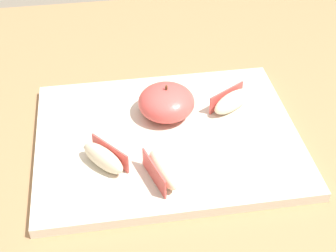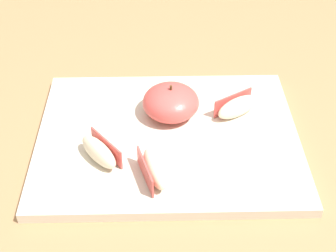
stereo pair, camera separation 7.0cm
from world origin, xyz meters
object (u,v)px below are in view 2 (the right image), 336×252
object	(u,v)px
cutting_board	(168,140)
apple_wedge_right	(238,107)
apple_wedge_front	(154,169)
apple_wedge_middle	(99,151)
apple_half_skin_up	(171,102)

from	to	relation	value
cutting_board	apple_wedge_right	size ratio (longest dim) A/B	5.11
apple_wedge_front	apple_wedge_middle	size ratio (longest dim) A/B	1.07
cutting_board	apple_half_skin_up	size ratio (longest dim) A/B	4.46
apple_half_skin_up	cutting_board	bearing A→B (deg)	-96.05
apple_wedge_front	apple_wedge_middle	xyz separation A→B (m)	(-0.08, 0.04, 0.00)
cutting_board	apple_wedge_front	world-z (taller)	apple_wedge_front
apple_half_skin_up	apple_wedge_front	world-z (taller)	apple_half_skin_up
cutting_board	apple_half_skin_up	world-z (taller)	apple_half_skin_up
apple_wedge_right	apple_wedge_front	distance (m)	0.18
cutting_board	apple_wedge_front	bearing A→B (deg)	-103.95
apple_half_skin_up	apple_wedge_middle	world-z (taller)	apple_half_skin_up
apple_half_skin_up	apple_wedge_right	distance (m)	0.10
apple_wedge_right	apple_wedge_front	size ratio (longest dim) A/B	0.98
apple_wedge_front	apple_wedge_middle	bearing A→B (deg)	154.89
apple_half_skin_up	apple_wedge_front	xyz separation A→B (m)	(-0.03, -0.13, -0.01)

